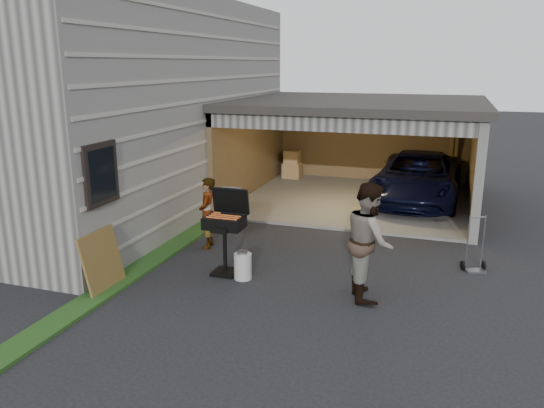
{
  "coord_description": "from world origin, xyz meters",
  "views": [
    {
      "loc": [
        3.23,
        -8.41,
        3.86
      ],
      "look_at": [
        -0.03,
        1.26,
        1.15
      ],
      "focal_mm": 35.0,
      "sensor_mm": 36.0,
      "label": 1
    }
  ],
  "objects": [
    {
      "name": "ground",
      "position": [
        0.0,
        0.0,
        0.0
      ],
      "size": [
        80.0,
        80.0,
        0.0
      ],
      "primitive_type": "plane",
      "color": "black",
      "rests_on": "ground"
    },
    {
      "name": "house",
      "position": [
        -6.0,
        4.0,
        2.75
      ],
      "size": [
        7.0,
        11.0,
        5.5
      ],
      "primitive_type": "cube",
      "color": "#474744",
      "rests_on": "ground"
    },
    {
      "name": "groundcover_strip",
      "position": [
        -2.25,
        -1.0,
        0.03
      ],
      "size": [
        0.5,
        8.0,
        0.06
      ],
      "primitive_type": "cube",
      "color": "#193814",
      "rests_on": "ground"
    },
    {
      "name": "garage",
      "position": [
        0.76,
        6.79,
        1.87
      ],
      "size": [
        6.8,
        6.3,
        2.9
      ],
      "color": "#605E59",
      "rests_on": "ground"
    },
    {
      "name": "minivan",
      "position": [
        2.46,
        6.9,
        0.68
      ],
      "size": [
        2.4,
        4.93,
        1.35
      ],
      "primitive_type": "imported",
      "rotation": [
        0.0,
        0.0,
        -0.03
      ],
      "color": "black",
      "rests_on": "ground"
    },
    {
      "name": "woman",
      "position": [
        -1.56,
        1.47,
        0.77
      ],
      "size": [
        0.49,
        0.63,
        1.53
      ],
      "primitive_type": "imported",
      "rotation": [
        0.0,
        0.0,
        -1.33
      ],
      "color": "#CAE2FF",
      "rests_on": "ground"
    },
    {
      "name": "man",
      "position": [
        2.09,
        0.06,
        1.0
      ],
      "size": [
        1.03,
        1.16,
        2.0
      ],
      "primitive_type": "imported",
      "rotation": [
        0.0,
        0.0,
        1.9
      ],
      "color": "#4F261F",
      "rests_on": "ground"
    },
    {
      "name": "bbq_grill",
      "position": [
        -0.6,
        0.24,
        0.96
      ],
      "size": [
        0.72,
        0.63,
        1.6
      ],
      "color": "black",
      "rests_on": "ground"
    },
    {
      "name": "propane_tank",
      "position": [
        -0.2,
        0.08,
        0.24
      ],
      "size": [
        0.34,
        0.34,
        0.49
      ],
      "primitive_type": "cylinder",
      "rotation": [
        0.0,
        0.0,
        0.04
      ],
      "color": "silver",
      "rests_on": "ground"
    },
    {
      "name": "plywood_panel",
      "position": [
        -2.34,
        -1.15,
        0.53
      ],
      "size": [
        0.27,
        0.96,
        1.06
      ],
      "primitive_type": "cube",
      "rotation": [
        0.0,
        -0.21,
        0.0
      ],
      "color": "brown",
      "rests_on": "ground"
    },
    {
      "name": "hand_truck",
      "position": [
        3.87,
        1.87,
        0.21
      ],
      "size": [
        0.49,
        0.45,
        1.08
      ],
      "rotation": [
        0.0,
        0.0,
        0.38
      ],
      "color": "slate",
      "rests_on": "ground"
    }
  ]
}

